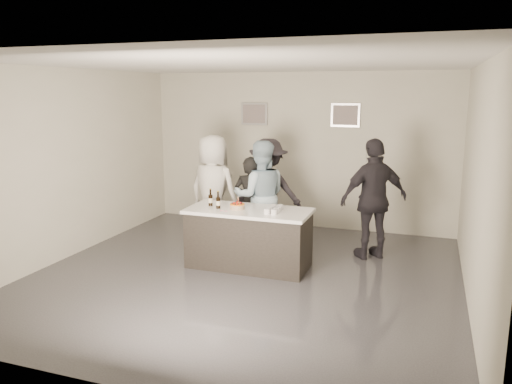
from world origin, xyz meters
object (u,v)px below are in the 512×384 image
beer_bottle_b (218,200)px  person_main_blue (260,196)px  cake (237,206)px  person_guest_right (374,199)px  person_main_black (251,203)px  bar_counter (249,238)px  person_guest_left (213,190)px  person_guest_back (268,190)px  beer_bottle_a (210,197)px

beer_bottle_b → person_main_blue: 1.02m
cake → person_guest_right: size_ratio=0.12×
person_main_black → beer_bottle_b: bearing=76.2°
person_main_black → person_guest_right: size_ratio=0.82×
bar_counter → person_guest_left: (-0.99, 0.90, 0.51)m
bar_counter → beer_bottle_b: 0.74m
person_main_black → person_guest_right: bearing=-176.8°
person_main_black → cake: bearing=93.7°
cake → person_guest_back: size_ratio=0.12×
person_guest_left → beer_bottle_b: bearing=128.3°
person_guest_left → cake: bearing=141.5°
beer_bottle_a → person_guest_right: person_guest_right is taller
bar_counter → cake: bearing=-168.8°
person_guest_back → person_main_blue: bearing=88.3°
bar_counter → cake: 0.52m
bar_counter → person_main_black: person_main_black is taller
person_main_black → person_main_blue: (0.17, 0.01, 0.13)m
person_main_black → person_main_blue: size_ratio=0.86×
beer_bottle_a → beer_bottle_b: size_ratio=1.00×
beer_bottle_a → person_guest_back: bearing=70.2°
bar_counter → person_guest_right: 2.09m
cake → beer_bottle_b: beer_bottle_b is taller
bar_counter → person_guest_back: size_ratio=1.02×
bar_counter → cake: cake is taller
cake → bar_counter: bearing=11.2°
person_main_blue → person_guest_back: 0.55m
bar_counter → person_main_blue: bearing=97.1°
person_guest_right → bar_counter: bearing=-3.2°
cake → person_guest_back: person_guest_back is taller
bar_counter → person_guest_left: 1.43m
cake → person_main_black: 0.89m
person_main_blue → person_guest_left: 0.88m
cake → person_guest_back: (0.03, 1.43, -0.02)m
bar_counter → beer_bottle_a: size_ratio=7.15×
person_main_blue → person_guest_right: bearing=165.0°
bar_counter → beer_bottle_a: 0.86m
beer_bottle_a → person_guest_back: 1.46m
person_guest_left → beer_bottle_a: bearing=122.1°
beer_bottle_a → person_main_blue: (0.53, 0.82, -0.10)m
cake → person_guest_left: (-0.82, 0.94, 0.02)m
beer_bottle_a → person_guest_back: size_ratio=0.14×
beer_bottle_b → person_guest_right: 2.47m
beer_bottle_b → person_guest_back: (0.31, 1.50, -0.11)m
beer_bottle_b → person_main_black: size_ratio=0.16×
bar_counter → person_main_black: bearing=108.0°
cake → beer_bottle_b: bearing=-165.7°
beer_bottle_a → person_guest_right: 2.58m
person_main_blue → person_guest_back: size_ratio=1.01×
person_main_blue → person_guest_back: bearing=-107.3°
person_main_black → person_guest_left: 0.74m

